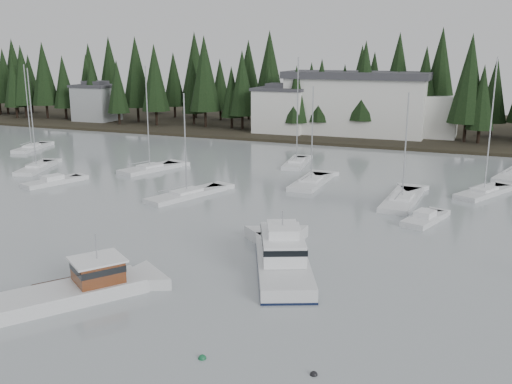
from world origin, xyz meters
TOP-DOWN VIEW (x-y plane):
  - far_shore_land at (0.00, 97.00)m, footprint 240.00×54.00m
  - conifer_treeline at (0.00, 86.00)m, footprint 200.00×22.00m
  - house_west at (-18.00, 79.00)m, footprint 9.54×7.42m
  - house_far_west at (-60.00, 81.00)m, footprint 8.48×7.42m
  - harbor_inn at (-2.96, 82.34)m, footprint 29.50×11.50m
  - lobster_boat_brown at (-6.46, 7.66)m, footprint 7.89×9.37m
  - cabin_cruiser_center at (3.93, 17.01)m, footprint 7.77×11.87m
  - sailboat_0 at (-23.21, 42.88)m, footprint 5.48×8.88m
  - sailboat_2 at (-37.09, 37.78)m, footprint 5.17×8.80m
  - sailboat_3 at (-6.74, 53.29)m, footprint 3.57×8.47m
  - sailboat_4 at (-48.88, 49.64)m, footprint 4.47×8.64m
  - sailboat_6 at (-12.29, 32.69)m, footprint 5.62×9.97m
  - sailboat_7 at (-1.70, 43.13)m, footprint 3.03×9.06m
  - sailboat_8 at (9.20, 38.94)m, footprint 3.35×10.38m
  - sailboat_10 at (16.96, 45.44)m, footprint 6.16×8.79m
  - runabout_0 at (-29.55, 32.13)m, footprint 4.34×7.26m
  - runabout_1 at (12.06, 32.73)m, footprint 3.84×6.18m
  - mooring_buoy_green at (4.13, 4.14)m, footprint 0.42×0.42m
  - mooring_buoy_dark at (9.77, 4.81)m, footprint 0.38×0.38m

SIDE VIEW (x-z plane):
  - far_shore_land at x=0.00m, z-range -0.50..0.50m
  - conifer_treeline at x=0.00m, z-range -10.00..10.00m
  - mooring_buoy_green at x=4.13m, z-range -0.21..0.21m
  - mooring_buoy_dark at x=9.77m, z-range -0.19..0.19m
  - sailboat_8 at x=9.20m, z-range -5.76..5.87m
  - sailboat_7 at x=-1.70m, z-range -5.81..5.92m
  - sailboat_6 at x=-12.29m, z-range -5.64..5.75m
  - sailboat_0 at x=-23.21m, z-range -6.78..6.93m
  - sailboat_2 at x=-37.09m, z-range -6.64..6.81m
  - sailboat_4 at x=-48.88m, z-range -6.67..6.84m
  - sailboat_10 at x=16.96m, z-range -7.38..7.58m
  - sailboat_3 at x=-6.74m, z-range -7.28..7.48m
  - runabout_0 at x=-29.55m, z-range -0.58..0.84m
  - runabout_1 at x=12.06m, z-range -0.58..0.84m
  - lobster_boat_brown at x=-6.46m, z-range -1.77..2.82m
  - cabin_cruiser_center at x=3.93m, z-range -1.71..3.18m
  - house_far_west at x=-60.00m, z-range 0.28..8.53m
  - house_west at x=-18.00m, z-range 0.28..9.03m
  - harbor_inn at x=-2.96m, z-range 0.33..11.23m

